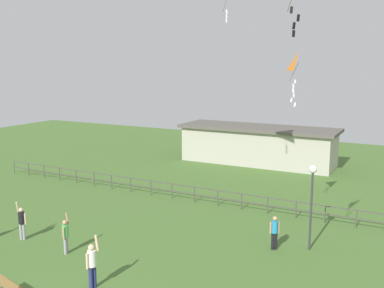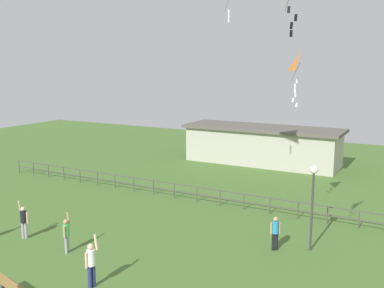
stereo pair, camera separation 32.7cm
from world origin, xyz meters
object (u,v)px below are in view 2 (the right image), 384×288
(person_4, at_px, (275,231))
(person_5, at_px, (24,220))
(park_bench, at_px, (12,287))
(lamppost, at_px, (313,188))
(person_0, at_px, (66,233))
(person_3, at_px, (91,262))
(kite_1, at_px, (300,65))

(person_4, bearing_deg, person_5, -157.78)
(park_bench, distance_m, person_4, 10.94)
(park_bench, relative_size, person_5, 0.85)
(lamppost, height_order, person_5, lamppost)
(person_0, distance_m, person_3, 3.62)
(person_4, bearing_deg, kite_1, 86.89)
(lamppost, xyz_separation_m, person_5, (-12.30, -5.19, -1.94))
(person_0, xyz_separation_m, person_4, (7.95, 4.69, -0.01))
(person_5, bearing_deg, lamppost, 22.87)
(park_bench, xyz_separation_m, person_5, (-4.15, 4.14, 0.46))
(person_0, height_order, person_4, person_0)
(person_3, xyz_separation_m, person_5, (-6.05, 2.12, -0.09))
(lamppost, bearing_deg, person_3, -130.59)
(person_3, bearing_deg, person_4, 53.51)
(lamppost, distance_m, person_3, 9.80)
(park_bench, relative_size, person_0, 0.87)
(park_bench, bearing_deg, person_5, 135.10)
(person_0, distance_m, person_4, 9.23)
(person_3, height_order, person_4, person_3)
(person_3, bearing_deg, person_5, 160.72)
(person_0, xyz_separation_m, person_3, (3.09, -1.88, 0.12))
(person_4, height_order, kite_1, kite_1)
(person_0, bearing_deg, park_bench, -72.98)
(person_0, bearing_deg, kite_1, 41.23)
(park_bench, bearing_deg, lamppost, 48.85)
(lamppost, distance_m, kite_1, 5.69)
(person_3, bearing_deg, park_bench, -133.12)
(lamppost, bearing_deg, park_bench, -131.15)
(person_0, height_order, kite_1, kite_1)
(park_bench, distance_m, kite_1, 15.08)
(person_5, bearing_deg, kite_1, 31.83)
(person_4, relative_size, kite_1, 0.62)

